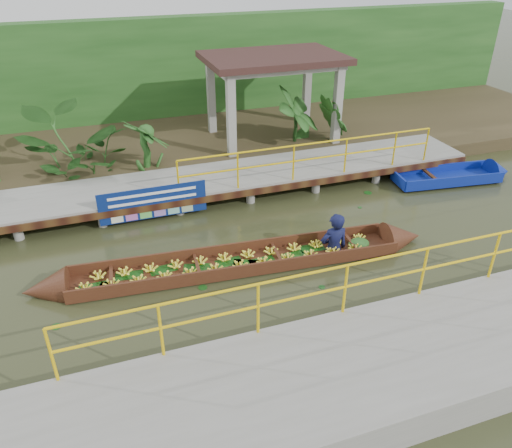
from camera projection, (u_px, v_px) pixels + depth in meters
name	position (u px, v px, depth m)	size (l,w,h in m)	color
ground	(247.00, 260.00, 11.48)	(80.00, 80.00, 0.00)	#303219
land_strip	(180.00, 141.00, 17.50)	(30.00, 8.00, 0.45)	#332B19
far_dock	(209.00, 181.00, 14.05)	(16.00, 2.06, 1.66)	gray
near_dock	(385.00, 368.00, 8.17)	(18.00, 2.40, 1.73)	gray
pavilion	(273.00, 67.00, 16.08)	(4.40, 3.00, 3.00)	gray
foliage_backdrop	(163.00, 74.00, 18.67)	(30.00, 0.80, 4.00)	#1A4616
vendor_boat	(259.00, 252.00, 11.19)	(9.12, 1.60, 2.29)	#3C1A10
moored_blue_boat	(473.00, 175.00, 15.19)	(3.79, 1.38, 0.88)	navy
blue_banner	(153.00, 202.00, 12.74)	(2.75, 0.04, 0.86)	navy
tropical_plants	(136.00, 137.00, 14.67)	(14.42, 1.42, 1.78)	#1A4616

